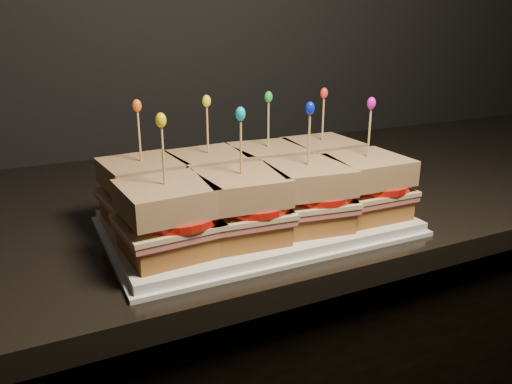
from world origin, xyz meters
name	(u,v)px	position (x,y,z in m)	size (l,w,h in m)	color
cabinet	(341,368)	(-0.21, 1.67, 0.43)	(2.39, 0.64, 0.86)	black
granite_slab	(353,180)	(-0.21, 1.67, 0.88)	(2.43, 0.68, 0.03)	black
platter	(256,222)	(-0.51, 1.50, 0.91)	(0.41, 0.25, 0.02)	white
platter_rim	(256,226)	(-0.51, 1.50, 0.90)	(0.42, 0.26, 0.01)	white
sandwich_0_bread_bot	(145,210)	(-0.66, 1.56, 0.93)	(0.10, 0.10, 0.03)	brown
sandwich_0_ham	(144,198)	(-0.66, 1.56, 0.95)	(0.11, 0.11, 0.01)	#C75B5A
sandwich_0_cheese	(144,193)	(-0.66, 1.56, 0.95)	(0.11, 0.11, 0.01)	beige
sandwich_0_tomato	(153,188)	(-0.65, 1.55, 0.96)	(0.10, 0.10, 0.01)	red
sandwich_0_bread_top	(142,173)	(-0.66, 1.56, 0.98)	(0.10, 0.10, 0.03)	brown
sandwich_0_pick	(140,139)	(-0.66, 1.56, 1.03)	(0.00, 0.00, 0.09)	tan
sandwich_0_frill	(137,106)	(-0.66, 1.56, 1.08)	(0.01, 0.01, 0.02)	#F95C18
sandwich_1_bread_bot	(210,200)	(-0.56, 1.56, 0.93)	(0.10, 0.10, 0.03)	brown
sandwich_1_ham	(209,189)	(-0.56, 1.56, 0.95)	(0.11, 0.11, 0.01)	#C75B5A
sandwich_1_cheese	(209,184)	(-0.56, 1.56, 0.95)	(0.11, 0.11, 0.01)	beige
sandwich_1_tomato	(218,179)	(-0.55, 1.55, 0.96)	(0.10, 0.10, 0.01)	red
sandwich_1_bread_top	(209,165)	(-0.56, 1.56, 0.98)	(0.10, 0.10, 0.03)	brown
sandwich_1_pick	(208,133)	(-0.56, 1.56, 1.03)	(0.00, 0.00, 0.09)	tan
sandwich_1_frill	(207,101)	(-0.56, 1.56, 1.08)	(0.01, 0.01, 0.02)	yellow
sandwich_2_bread_bot	(268,191)	(-0.46, 1.56, 0.93)	(0.10, 0.10, 0.03)	brown
sandwich_2_ham	(268,180)	(-0.46, 1.56, 0.95)	(0.11, 0.11, 0.01)	#C75B5A
sandwich_2_cheese	(268,176)	(-0.46, 1.56, 0.95)	(0.11, 0.11, 0.01)	beige
sandwich_2_tomato	(277,171)	(-0.45, 1.55, 0.96)	(0.10, 0.10, 0.01)	red
sandwich_2_bread_top	(268,158)	(-0.46, 1.56, 0.98)	(0.10, 0.10, 0.03)	brown
sandwich_2_pick	(268,127)	(-0.46, 1.56, 1.03)	(0.00, 0.00, 0.09)	tan
sandwich_2_frill	(269,97)	(-0.46, 1.56, 1.08)	(0.01, 0.01, 0.02)	green
sandwich_3_bread_bot	(320,183)	(-0.37, 1.56, 0.93)	(0.10, 0.10, 0.03)	brown
sandwich_3_ham	(321,173)	(-0.37, 1.56, 0.95)	(0.11, 0.11, 0.01)	#C75B5A
sandwich_3_cheese	(321,168)	(-0.37, 1.56, 0.95)	(0.11, 0.11, 0.01)	beige
sandwich_3_tomato	(329,164)	(-0.35, 1.55, 0.96)	(0.10, 0.10, 0.01)	red
sandwich_3_bread_top	(322,151)	(-0.37, 1.56, 0.98)	(0.10, 0.10, 0.03)	brown
sandwich_3_pick	(323,122)	(-0.37, 1.56, 1.03)	(0.00, 0.00, 0.09)	tan
sandwich_3_frill	(324,93)	(-0.37, 1.56, 1.08)	(0.01, 0.01, 0.02)	red
sandwich_4_bread_bot	(168,241)	(-0.66, 1.44, 0.93)	(0.10, 0.10, 0.03)	brown
sandwich_4_ham	(167,227)	(-0.66, 1.44, 0.95)	(0.11, 0.11, 0.01)	#C75B5A
sandwich_4_cheese	(167,222)	(-0.66, 1.44, 0.95)	(0.11, 0.11, 0.01)	beige
sandwich_4_tomato	(178,216)	(-0.65, 1.43, 0.96)	(0.10, 0.10, 0.01)	red
sandwich_4_bread_top	(166,198)	(-0.66, 1.44, 0.98)	(0.10, 0.10, 0.03)	brown
sandwich_4_pick	(163,159)	(-0.66, 1.44, 1.03)	(0.00, 0.00, 0.09)	tan
sandwich_4_frill	(161,120)	(-0.66, 1.44, 1.08)	(0.01, 0.01, 0.02)	yellow
sandwich_5_bread_bot	(242,227)	(-0.56, 1.44, 0.93)	(0.10, 0.10, 0.03)	brown
sandwich_5_ham	(242,214)	(-0.56, 1.44, 0.95)	(0.11, 0.11, 0.01)	#C75B5A
sandwich_5_cheese	(241,209)	(-0.56, 1.44, 0.95)	(0.11, 0.11, 0.01)	beige
sandwich_5_tomato	(252,204)	(-0.55, 1.43, 0.96)	(0.10, 0.10, 0.01)	red
sandwich_5_bread_top	(241,187)	(-0.56, 1.44, 0.98)	(0.10, 0.10, 0.03)	brown
sandwich_5_pick	(241,150)	(-0.56, 1.44, 1.03)	(0.00, 0.00, 0.09)	tan
sandwich_5_frill	(241,114)	(-0.56, 1.44, 1.08)	(0.01, 0.01, 0.02)	#07A7C6
sandwich_6_bread_bot	(306,215)	(-0.46, 1.44, 0.93)	(0.10, 0.10, 0.03)	brown
sandwich_6_ham	(307,203)	(-0.46, 1.44, 0.95)	(0.11, 0.11, 0.01)	#C75B5A
sandwich_6_cheese	(307,198)	(-0.46, 1.44, 0.95)	(0.11, 0.11, 0.01)	beige
sandwich_6_tomato	(317,193)	(-0.45, 1.43, 0.96)	(0.10, 0.10, 0.01)	red
sandwich_6_bread_top	(308,178)	(-0.46, 1.44, 0.98)	(0.10, 0.10, 0.03)	brown
sandwich_6_pick	(309,143)	(-0.46, 1.44, 1.03)	(0.00, 0.00, 0.09)	tan
sandwich_6_frill	(310,108)	(-0.46, 1.44, 1.08)	(0.01, 0.01, 0.02)	#071BD8
sandwich_7_bread_bot	(364,205)	(-0.37, 1.44, 0.93)	(0.10, 0.10, 0.03)	brown
sandwich_7_ham	(365,193)	(-0.37, 1.44, 0.95)	(0.11, 0.11, 0.01)	#C75B5A
sandwich_7_cheese	(365,189)	(-0.37, 1.44, 0.95)	(0.11, 0.11, 0.01)	beige
sandwich_7_tomato	(375,184)	(-0.35, 1.43, 0.96)	(0.10, 0.10, 0.01)	red
sandwich_7_bread_top	(367,169)	(-0.37, 1.44, 0.98)	(0.10, 0.10, 0.03)	brown
sandwich_7_pick	(369,136)	(-0.37, 1.44, 1.03)	(0.00, 0.00, 0.09)	tan
sandwich_7_frill	(371,103)	(-0.37, 1.44, 1.08)	(0.01, 0.01, 0.02)	#C916A2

